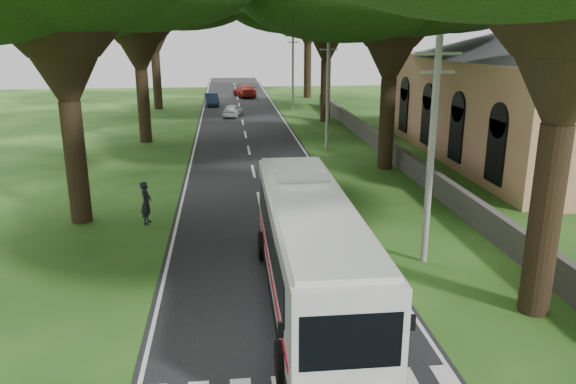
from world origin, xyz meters
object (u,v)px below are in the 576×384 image
Objects in this scene: pole_mid at (328,89)px; distant_car_a at (232,110)px; pole_far at (293,69)px; distant_car_b at (211,99)px; pole_near at (432,149)px; distant_car_c at (245,91)px; church at (534,82)px; pedestrian at (146,203)px; coach_bus at (310,248)px.

distant_car_a is at bearing 112.20° from pole_mid.
distant_car_b is (-8.50, 3.93, -3.50)m from pole_far.
distant_car_c is at bearing 95.06° from pole_near.
pedestrian is (-22.95, -10.16, -3.97)m from church.
distant_car_a is at bearing 0.18° from pedestrian.
pole_mid and pole_far have the same top height.
pole_mid is 18.33m from pedestrian.
pole_mid reaches higher than distant_car_c.
pole_near is at bearing 112.62° from distant_car_a.
pole_near is at bearing -90.00° from pole_mid.
distant_car_c is (1.79, 15.89, 0.15)m from distant_car_a.
coach_bus is 54.22m from distant_car_c.
coach_bus reaches higher than distant_car_b.
distant_car_a is 0.69× the size of distant_car_c.
church reaches higher than coach_bus.
pole_near is 20.00m from pole_mid.
distant_car_c is at bearing 90.30° from coach_bus.
distant_car_b is (-3.85, 46.70, -1.15)m from coach_bus.
church is 4.67× the size of distant_car_c.
pole_far is 4.28× the size of pedestrian.
church is 12.85× the size of pedestrian.
pole_mid is 2.27× the size of distant_car_a.
pole_mid is at bearing 124.70° from distant_car_a.
church reaches higher than pole_near.
pole_mid is at bearing -76.20° from distant_car_b.
church reaches higher than distant_car_c.
distant_car_c is at bearing 56.47° from distant_car_b.
coach_bus is at bearing -101.54° from pole_mid.
church is 3.00× the size of pole_near.
pole_near is 2.27× the size of distant_car_a.
coach_bus is (-4.65, -22.77, -2.34)m from pole_mid.
pole_near reaches higher than pedestrian.
church is at bearing -19.81° from pole_mid.
church is 19.88m from pole_near.
pole_mid is 1.56× the size of distant_car_c.
pole_mid is 0.69× the size of coach_bus.
coach_bus is (-17.01, -18.32, -3.07)m from church.
pole_far is at bearing 84.20° from coach_bus.
church reaches higher than pedestrian.
distant_car_a is at bearing 100.12° from pole_near.
pole_near is at bearing -90.00° from pole_far.
pedestrian is at bearing -98.86° from distant_car_b.
pole_far is 36.34m from pedestrian.
pole_far is at bearing 100.75° from distant_car_c.
pole_near is 51.74m from distant_car_c.
coach_bus reaches higher than distant_car_a.
pole_near and pole_mid have the same top height.
pole_near and pole_far have the same top height.
distant_car_c reaches higher than distant_car_b.
pole_mid is at bearing 90.00° from pole_near.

